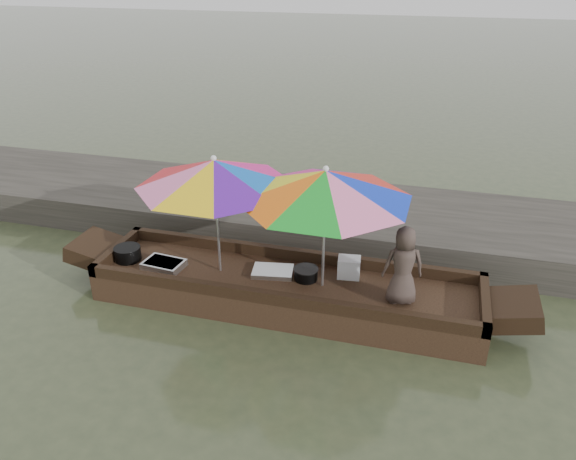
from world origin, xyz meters
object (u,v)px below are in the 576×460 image
(tray_scallop, at_px, (273,271))
(vendor, at_px, (403,265))
(umbrella_stern, at_px, (324,229))
(umbrella_bow, at_px, (217,216))
(tray_crayfish, at_px, (164,265))
(cooking_pot, at_px, (128,253))
(charcoal_grill, at_px, (306,274))
(supply_bag, at_px, (349,267))
(boat_hull, at_px, (286,292))

(tray_scallop, distance_m, vendor, 1.70)
(umbrella_stern, bearing_deg, umbrella_bow, 180.00)
(umbrella_bow, bearing_deg, vendor, -2.60)
(tray_crayfish, relative_size, umbrella_stern, 0.25)
(tray_scallop, xyz_separation_m, umbrella_stern, (0.67, -0.11, 0.74))
(cooking_pot, distance_m, umbrella_stern, 2.73)
(charcoal_grill, distance_m, supply_bag, 0.55)
(umbrella_bow, bearing_deg, tray_crayfish, -169.90)
(boat_hull, relative_size, supply_bag, 17.32)
(charcoal_grill, height_order, umbrella_stern, umbrella_stern)
(tray_crayfish, distance_m, umbrella_stern, 2.21)
(tray_crayfish, relative_size, tray_scallop, 1.00)
(supply_bag, bearing_deg, umbrella_bow, -169.58)
(boat_hull, xyz_separation_m, cooking_pot, (-2.17, -0.06, 0.27))
(tray_crayfish, relative_size, umbrella_bow, 0.27)
(cooking_pot, bearing_deg, umbrella_bow, 2.76)
(tray_crayfish, distance_m, tray_scallop, 1.43)
(cooking_pot, bearing_deg, boat_hull, 1.64)
(cooking_pot, relative_size, umbrella_bow, 0.18)
(boat_hull, bearing_deg, cooking_pot, -178.36)
(umbrella_stern, bearing_deg, vendor, -6.25)
(cooking_pot, bearing_deg, umbrella_stern, 1.35)
(boat_hull, height_order, umbrella_stern, umbrella_stern)
(tray_crayfish, bearing_deg, cooking_pot, 173.01)
(tray_scallop, bearing_deg, charcoal_grill, -2.53)
(umbrella_bow, xyz_separation_m, umbrella_stern, (1.35, 0.00, 0.00))
(cooking_pot, xyz_separation_m, umbrella_stern, (2.64, 0.06, 0.68))
(umbrella_bow, bearing_deg, cooking_pot, -177.24)
(tray_scallop, distance_m, supply_bag, 0.97)
(tray_scallop, relative_size, vendor, 0.53)
(tray_scallop, bearing_deg, umbrella_bow, -171.10)
(tray_crayfish, xyz_separation_m, umbrella_bow, (0.73, 0.13, 0.73))
(boat_hull, distance_m, charcoal_grill, 0.35)
(boat_hull, bearing_deg, umbrella_bow, 180.00)
(boat_hull, xyz_separation_m, supply_bag, (0.74, 0.30, 0.30))
(umbrella_bow, bearing_deg, supply_bag, 10.42)
(cooking_pot, relative_size, charcoal_grill, 1.19)
(tray_scallop, distance_m, charcoal_grill, 0.44)
(vendor, bearing_deg, tray_scallop, -22.14)
(cooking_pot, bearing_deg, vendor, -0.67)
(tray_crayfish, xyz_separation_m, vendor, (3.04, 0.03, 0.44))
(cooking_pot, height_order, charcoal_grill, cooking_pot)
(charcoal_grill, bearing_deg, tray_crayfish, -173.30)
(tray_scallop, height_order, supply_bag, supply_bag)
(charcoal_grill, xyz_separation_m, umbrella_stern, (0.23, -0.09, 0.71))
(charcoal_grill, xyz_separation_m, umbrella_bow, (-1.12, -0.09, 0.71))
(cooking_pot, height_order, umbrella_stern, umbrella_stern)
(umbrella_stern, bearing_deg, boat_hull, 180.00)
(boat_hull, xyz_separation_m, tray_scallop, (-0.20, 0.11, 0.21))
(boat_hull, height_order, supply_bag, supply_bag)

